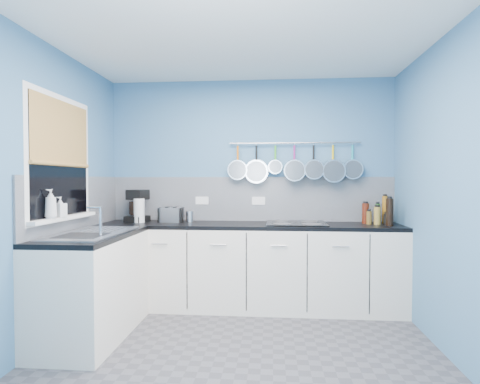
# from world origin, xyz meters

# --- Properties ---
(floor) EXTENTS (3.20, 3.00, 0.02)m
(floor) POSITION_xyz_m (0.00, 0.00, -0.01)
(floor) COLOR #47474C
(floor) RESTS_ON ground
(ceiling) EXTENTS (3.20, 3.00, 0.02)m
(ceiling) POSITION_xyz_m (0.00, 0.00, 2.51)
(ceiling) COLOR white
(ceiling) RESTS_ON ground
(wall_back) EXTENTS (3.20, 0.02, 2.50)m
(wall_back) POSITION_xyz_m (0.00, 1.51, 1.25)
(wall_back) COLOR teal
(wall_back) RESTS_ON ground
(wall_front) EXTENTS (3.20, 0.02, 2.50)m
(wall_front) POSITION_xyz_m (0.00, -1.51, 1.25)
(wall_front) COLOR teal
(wall_front) RESTS_ON ground
(wall_left) EXTENTS (0.02, 3.00, 2.50)m
(wall_left) POSITION_xyz_m (-1.61, 0.00, 1.25)
(wall_left) COLOR teal
(wall_left) RESTS_ON ground
(wall_right) EXTENTS (0.02, 3.00, 2.50)m
(wall_right) POSITION_xyz_m (1.61, 0.00, 1.25)
(wall_right) COLOR teal
(wall_right) RESTS_ON ground
(backsplash_back) EXTENTS (3.20, 0.02, 0.50)m
(backsplash_back) POSITION_xyz_m (0.00, 1.49, 1.15)
(backsplash_back) COLOR #9799A0
(backsplash_back) RESTS_ON wall_back
(backsplash_left) EXTENTS (0.02, 1.80, 0.50)m
(backsplash_left) POSITION_xyz_m (-1.59, 0.60, 1.15)
(backsplash_left) COLOR #9799A0
(backsplash_left) RESTS_ON wall_left
(cabinet_run_back) EXTENTS (3.20, 0.60, 0.86)m
(cabinet_run_back) POSITION_xyz_m (0.00, 1.20, 0.43)
(cabinet_run_back) COLOR silver
(cabinet_run_back) RESTS_ON ground
(worktop_back) EXTENTS (3.20, 0.60, 0.04)m
(worktop_back) POSITION_xyz_m (0.00, 1.20, 0.88)
(worktop_back) COLOR black
(worktop_back) RESTS_ON cabinet_run_back
(cabinet_run_left) EXTENTS (0.60, 1.20, 0.86)m
(cabinet_run_left) POSITION_xyz_m (-1.30, 0.30, 0.43)
(cabinet_run_left) COLOR silver
(cabinet_run_left) RESTS_ON ground
(worktop_left) EXTENTS (0.60, 1.20, 0.04)m
(worktop_left) POSITION_xyz_m (-1.30, 0.30, 0.88)
(worktop_left) COLOR black
(worktop_left) RESTS_ON cabinet_run_left
(window_frame) EXTENTS (0.01, 1.00, 1.10)m
(window_frame) POSITION_xyz_m (-1.58, 0.30, 1.55)
(window_frame) COLOR white
(window_frame) RESTS_ON wall_left
(window_glass) EXTENTS (0.01, 0.90, 1.00)m
(window_glass) POSITION_xyz_m (-1.57, 0.30, 1.55)
(window_glass) COLOR black
(window_glass) RESTS_ON wall_left
(bamboo_blind) EXTENTS (0.01, 0.90, 0.55)m
(bamboo_blind) POSITION_xyz_m (-1.56, 0.30, 1.77)
(bamboo_blind) COLOR #CA8E45
(bamboo_blind) RESTS_ON wall_left
(window_sill) EXTENTS (0.10, 0.98, 0.03)m
(window_sill) POSITION_xyz_m (-1.55, 0.30, 1.04)
(window_sill) COLOR white
(window_sill) RESTS_ON wall_left
(sink_unit) EXTENTS (0.50, 0.95, 0.01)m
(sink_unit) POSITION_xyz_m (-1.30, 0.30, 0.90)
(sink_unit) COLOR silver
(sink_unit) RESTS_ON worktop_left
(mixer_tap) EXTENTS (0.12, 0.08, 0.26)m
(mixer_tap) POSITION_xyz_m (-1.14, 0.12, 1.03)
(mixer_tap) COLOR silver
(mixer_tap) RESTS_ON worktop_left
(socket_left) EXTENTS (0.15, 0.01, 0.09)m
(socket_left) POSITION_xyz_m (-0.55, 1.48, 1.13)
(socket_left) COLOR white
(socket_left) RESTS_ON backsplash_back
(socket_right) EXTENTS (0.15, 0.01, 0.09)m
(socket_right) POSITION_xyz_m (0.10, 1.48, 1.13)
(socket_right) COLOR white
(socket_right) RESTS_ON backsplash_back
(pot_rail) EXTENTS (1.45, 0.02, 0.02)m
(pot_rail) POSITION_xyz_m (0.50, 1.45, 1.78)
(pot_rail) COLOR silver
(pot_rail) RESTS_ON wall_back
(soap_bottle_a) EXTENTS (0.11, 0.11, 0.24)m
(soap_bottle_a) POSITION_xyz_m (-1.53, 0.07, 1.17)
(soap_bottle_a) COLOR white
(soap_bottle_a) RESTS_ON window_sill
(soap_bottle_b) EXTENTS (0.10, 0.10, 0.17)m
(soap_bottle_b) POSITION_xyz_m (-1.53, 0.21, 1.14)
(soap_bottle_b) COLOR white
(soap_bottle_b) RESTS_ON window_sill
(paper_towel) EXTENTS (0.13, 0.13, 0.26)m
(paper_towel) POSITION_xyz_m (-1.19, 1.19, 1.03)
(paper_towel) COLOR white
(paper_towel) RESTS_ON worktop_back
(coffee_maker) EXTENTS (0.25, 0.27, 0.36)m
(coffee_maker) POSITION_xyz_m (-1.24, 1.27, 1.08)
(coffee_maker) COLOR black
(coffee_maker) RESTS_ON worktop_back
(toaster) EXTENTS (0.27, 0.18, 0.16)m
(toaster) POSITION_xyz_m (-0.86, 1.27, 0.98)
(toaster) COLOR silver
(toaster) RESTS_ON worktop_back
(canister) EXTENTS (0.09, 0.09, 0.12)m
(canister) POSITION_xyz_m (-0.66, 1.31, 0.96)
(canister) COLOR silver
(canister) RESTS_ON worktop_back
(hob) EXTENTS (0.62, 0.55, 0.01)m
(hob) POSITION_xyz_m (0.51, 1.22, 0.91)
(hob) COLOR black
(hob) RESTS_ON worktop_back
(pan_0) EXTENTS (0.22, 0.07, 0.41)m
(pan_0) POSITION_xyz_m (-0.13, 1.44, 1.57)
(pan_0) COLOR silver
(pan_0) RESTS_ON pot_rail
(pan_1) EXTENTS (0.26, 0.07, 0.45)m
(pan_1) POSITION_xyz_m (0.08, 1.44, 1.56)
(pan_1) COLOR silver
(pan_1) RESTS_ON pot_rail
(pan_2) EXTENTS (0.15, 0.07, 0.34)m
(pan_2) POSITION_xyz_m (0.29, 1.44, 1.61)
(pan_2) COLOR silver
(pan_2) RESTS_ON pot_rail
(pan_3) EXTENTS (0.24, 0.11, 0.43)m
(pan_3) POSITION_xyz_m (0.50, 1.44, 1.56)
(pan_3) COLOR silver
(pan_3) RESTS_ON pot_rail
(pan_4) EXTENTS (0.22, 0.11, 0.41)m
(pan_4) POSITION_xyz_m (0.71, 1.44, 1.57)
(pan_4) COLOR silver
(pan_4) RESTS_ON pot_rail
(pan_5) EXTENTS (0.25, 0.11, 0.44)m
(pan_5) POSITION_xyz_m (0.92, 1.44, 1.56)
(pan_5) COLOR silver
(pan_5) RESTS_ON pot_rail
(pan_6) EXTENTS (0.22, 0.08, 0.41)m
(pan_6) POSITION_xyz_m (1.14, 1.44, 1.58)
(pan_6) COLOR silver
(pan_6) RESTS_ON pot_rail
(condiment_0) EXTENTS (0.06, 0.06, 0.29)m
(condiment_0) POSITION_xyz_m (1.45, 1.32, 1.05)
(condiment_0) COLOR #8C5914
(condiment_0) RESTS_ON worktop_back
(condiment_1) EXTENTS (0.05, 0.05, 0.21)m
(condiment_1) POSITION_xyz_m (1.38, 1.32, 1.01)
(condiment_1) COLOR #265919
(condiment_1) RESTS_ON worktop_back
(condiment_2) EXTENTS (0.07, 0.07, 0.22)m
(condiment_2) POSITION_xyz_m (1.25, 1.32, 1.01)
(condiment_2) COLOR #4C190C
(condiment_2) RESTS_ON worktop_back
(condiment_3) EXTENTS (0.06, 0.06, 0.11)m
(condiment_3) POSITION_xyz_m (1.44, 1.21, 0.96)
(condiment_3) COLOR black
(condiment_3) RESTS_ON worktop_back
(condiment_4) EXTENTS (0.07, 0.07, 0.18)m
(condiment_4) POSITION_xyz_m (1.35, 1.23, 0.99)
(condiment_4) COLOR olive
(condiment_4) RESTS_ON worktop_back
(condiment_5) EXTENTS (0.05, 0.05, 0.14)m
(condiment_5) POSITION_xyz_m (1.27, 1.23, 0.97)
(condiment_5) COLOR brown
(condiment_5) RESTS_ON worktop_back
(condiment_6) EXTENTS (0.07, 0.07, 0.28)m
(condiment_6) POSITION_xyz_m (1.44, 1.11, 1.04)
(condiment_6) COLOR black
(condiment_6) RESTS_ON worktop_back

